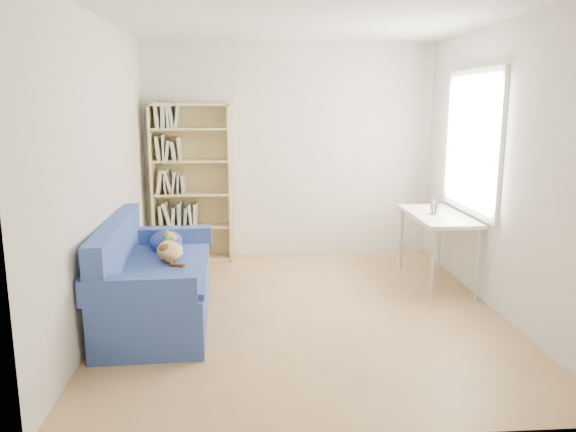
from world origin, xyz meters
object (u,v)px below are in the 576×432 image
object	(u,v)px
bookshelf	(192,189)
desk	(438,221)
pen_cup	(434,209)
sofa	(154,282)

from	to	relation	value
bookshelf	desk	world-z (taller)	bookshelf
bookshelf	desk	bearing A→B (deg)	-23.05
bookshelf	pen_cup	bearing A→B (deg)	-23.56
sofa	desk	world-z (taller)	sofa
sofa	bookshelf	distance (m)	1.99
bookshelf	pen_cup	xyz separation A→B (m)	(2.59, -1.13, -0.05)
desk	pen_cup	bearing A→B (deg)	-171.28
desk	pen_cup	distance (m)	0.14
sofa	pen_cup	distance (m)	2.91
sofa	desk	xyz separation A→B (m)	(2.80, 0.79, 0.34)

